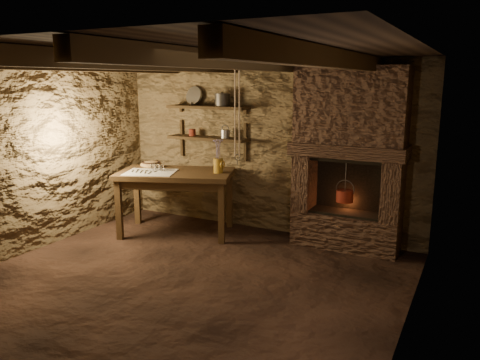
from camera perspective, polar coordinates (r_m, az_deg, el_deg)
The scene contains 25 objects.
floor at distance 5.27m, azimuth -6.28°, elevation -11.85°, with size 4.50×4.50×0.00m, color black.
back_wall at distance 6.63m, azimuth 3.11°, elevation 3.99°, with size 4.50×0.04×2.40m, color #4C3A23.
front_wall at distance 3.48m, azimuth -25.34°, elevation -4.57°, with size 4.50×0.04×2.40m, color #4C3A23.
left_wall at distance 6.43m, azimuth -23.49°, elevation 2.75°, with size 0.04×4.00×2.40m, color #4C3A23.
right_wall at distance 4.12m, azimuth 20.37°, elevation -1.73°, with size 0.04×4.00×2.40m, color #4C3A23.
ceiling at distance 4.83m, azimuth -6.95°, elevation 15.20°, with size 4.50×4.00×0.04m, color black.
beam_far_left at distance 5.80m, azimuth -19.60°, elevation 13.17°, with size 0.14×3.95×0.16m, color black.
beam_mid_left at distance 5.12m, azimuth -11.69°, elevation 13.85°, with size 0.14×3.95×0.16m, color black.
beam_mid_right at distance 4.56m, azimuth -1.55°, elevation 14.34°, with size 0.14×3.95×0.16m, color black.
beam_far_right at distance 4.17m, azimuth 10.95°, elevation 14.35°, with size 0.14×3.95×0.16m, color black.
shelf_lower at distance 6.88m, azimuth -3.92°, elevation 5.10°, with size 1.25×0.30×0.04m, color black.
shelf_upper at distance 6.84m, azimuth -3.97°, elevation 8.85°, with size 1.25×0.30×0.04m, color black.
hearth at distance 6.00m, azimuth 13.13°, elevation 3.10°, with size 1.43×0.51×2.30m.
work_table at distance 6.64m, azimuth -7.77°, elevation -2.43°, with size 1.77×1.38×0.89m.
linen_cloth at distance 6.52m, azimuth -10.86°, elevation 0.93°, with size 0.67×0.54×0.01m, color white.
pewter_cutlery_row at distance 6.50m, azimuth -10.98°, elevation 0.98°, with size 0.56×0.22×0.01m, color gray, non-canonical shape.
drinking_glasses at distance 6.60m, azimuth -10.04°, elevation 1.51°, with size 0.22×0.06×0.09m, color silver, non-canonical shape.
stoneware_jug at distance 6.36m, azimuth -2.66°, elevation 2.64°, with size 0.15×0.15×0.46m.
wooden_bowl at distance 6.92m, azimuth -10.78°, elevation 1.86°, with size 0.32×0.32×0.11m, color #A27A46.
iron_stockpot at distance 6.71m, azimuth -2.18°, elevation 9.66°, with size 0.21×0.21×0.16m, color #302E2B.
tin_pan at distance 7.07m, azimuth -5.62°, elevation 10.20°, with size 0.28×0.28×0.04m, color #9FA09A.
small_kettle at distance 6.72m, azimuth -1.82°, elevation 5.65°, with size 0.17×0.13×0.18m, color #9FA09A, non-canonical shape.
rusty_tin at distance 7.01m, azimuth -5.84°, elevation 5.78°, with size 0.10×0.10×0.10m, color #511810.
red_pot at distance 6.06m, azimuth 12.66°, elevation -1.81°, with size 0.25×0.25×0.54m.
hanging_ropes at distance 5.70m, azimuth -0.35°, elevation 8.75°, with size 0.08×0.08×1.20m, color #D0B493, non-canonical shape.
Camera 1 is at (2.71, -3.99, 2.12)m, focal length 35.00 mm.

